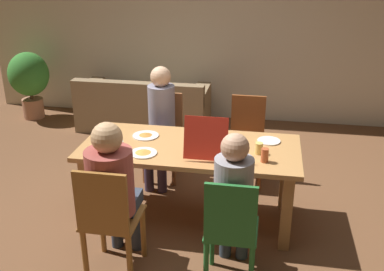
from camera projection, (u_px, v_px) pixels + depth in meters
The scene contains 19 objects.
ground_plane at pixel (190, 217), 4.32m from camera, with size 20.00×20.00×0.00m, color brown.
back_wall at pixel (226, 18), 6.35m from camera, with size 7.25×0.12×2.95m, color beige.
dining_table at pixel (190, 157), 4.07m from camera, with size 1.96×0.87×0.75m.
chair_0 at pixel (109, 220), 3.35m from camera, with size 0.42×0.43×0.96m.
person_0 at pixel (113, 183), 3.38m from camera, with size 0.36×0.51×1.26m.
chair_1 at pixel (164, 133), 4.98m from camera, with size 0.39×0.44×0.93m.
person_1 at pixel (160, 117), 4.75m from camera, with size 0.29×0.53×1.27m.
chair_2 at pixel (231, 230), 3.22m from camera, with size 0.38×0.39×0.94m.
person_2 at pixel (234, 196), 3.27m from camera, with size 0.28×0.49×1.24m.
chair_3 at pixel (247, 136), 4.84m from camera, with size 0.39×0.40×0.94m.
pizza_box_0 at pixel (209, 146), 3.89m from camera, with size 0.36×0.45×0.38m.
plate_0 at pixel (146, 135), 4.23m from camera, with size 0.25×0.25×0.03m.
plate_1 at pixel (143, 153), 3.87m from camera, with size 0.24×0.24×0.03m.
plate_2 at pixel (269, 141), 4.11m from camera, with size 0.21×0.21×0.01m.
drinking_glass_0 at pixel (259, 148), 3.85m from camera, with size 0.07×0.07×0.10m, color #DCC162.
drinking_glass_1 at pixel (120, 148), 3.81m from camera, with size 0.07×0.07×0.13m, color silver.
drinking_glass_2 at pixel (265, 155), 3.70m from camera, with size 0.06×0.06×0.12m, color #BA532F.
couch at pixel (144, 109), 6.36m from camera, with size 1.81×0.79×0.75m.
potted_plant at pixel (29, 78), 6.63m from camera, with size 0.59×0.59×1.00m.
Camera 1 is at (0.66, -3.62, 2.39)m, focal length 41.87 mm.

